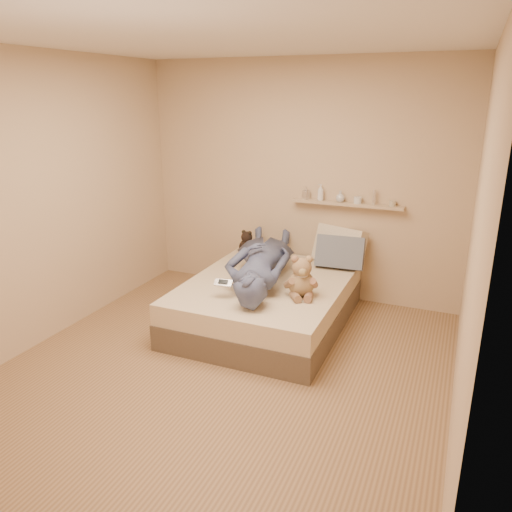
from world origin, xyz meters
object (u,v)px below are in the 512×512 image
at_px(person, 261,260).
at_px(wall_shelf, 347,204).
at_px(dark_plush, 247,245).
at_px(game_console, 223,283).
at_px(pillow_cream, 339,246).
at_px(pillow_grey, 340,252).
at_px(bed, 267,302).
at_px(teddy_bear, 301,280).

relative_size(person, wall_shelf, 1.42).
bearing_deg(dark_plush, game_console, -75.79).
relative_size(pillow_cream, pillow_grey, 1.10).
bearing_deg(dark_plush, bed, -52.97).
bearing_deg(teddy_bear, bed, 151.38).
relative_size(dark_plush, pillow_grey, 0.60).
height_order(pillow_cream, pillow_grey, pillow_cream).
xyz_separation_m(bed, wall_shelf, (0.55, 0.91, 0.88)).
xyz_separation_m(pillow_grey, wall_shelf, (-0.01, 0.22, 0.48)).
relative_size(game_console, wall_shelf, 0.14).
bearing_deg(game_console, bed, 68.53).
bearing_deg(person, pillow_grey, -148.61).
bearing_deg(wall_shelf, pillow_cream, -114.16).
xyz_separation_m(dark_plush, pillow_grey, (1.08, -0.00, 0.04)).
bearing_deg(wall_shelf, pillow_grey, -88.21).
relative_size(bed, game_console, 11.01).
bearing_deg(pillow_grey, wall_shelf, 91.79).
xyz_separation_m(bed, game_console, (-0.21, -0.54, 0.37)).
bearing_deg(person, bed, 144.04).
height_order(dark_plush, wall_shelf, wall_shelf).
height_order(bed, teddy_bear, teddy_bear).
xyz_separation_m(pillow_cream, person, (-0.60, -0.80, 0.00)).
bearing_deg(bed, teddy_bear, -28.62).
bearing_deg(teddy_bear, pillow_grey, 82.14).
height_order(game_console, teddy_bear, teddy_bear).
bearing_deg(dark_plush, pillow_grey, -0.23).
relative_size(dark_plush, pillow_cream, 0.54).
xyz_separation_m(bed, pillow_cream, (0.51, 0.83, 0.43)).
bearing_deg(dark_plush, person, -56.28).
bearing_deg(person, wall_shelf, -140.23).
bearing_deg(pillow_grey, game_console, -122.04).
height_order(person, wall_shelf, wall_shelf).
relative_size(dark_plush, person, 0.18).
bearing_deg(teddy_bear, game_console, -154.63).
height_order(dark_plush, pillow_grey, pillow_grey).
height_order(bed, person, person).
height_order(pillow_grey, person, person).
bearing_deg(game_console, pillow_grey, 57.96).
bearing_deg(game_console, person, 77.19).
bearing_deg(wall_shelf, dark_plush, -168.70).
xyz_separation_m(pillow_cream, wall_shelf, (0.04, 0.08, 0.45)).
relative_size(bed, wall_shelf, 1.58).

